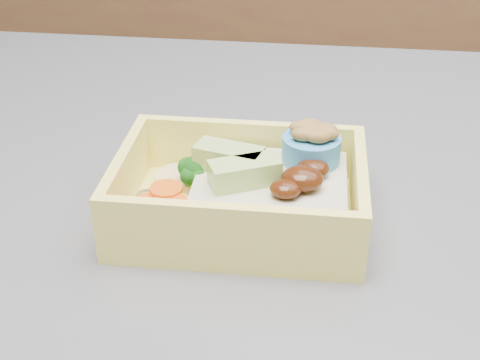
# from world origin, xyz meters

# --- Properties ---
(bento_box) EXTENTS (0.16, 0.12, 0.06)m
(bento_box) POSITION_xyz_m (0.06, -0.03, 0.94)
(bento_box) COLOR #FAEB67
(bento_box) RESTS_ON island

